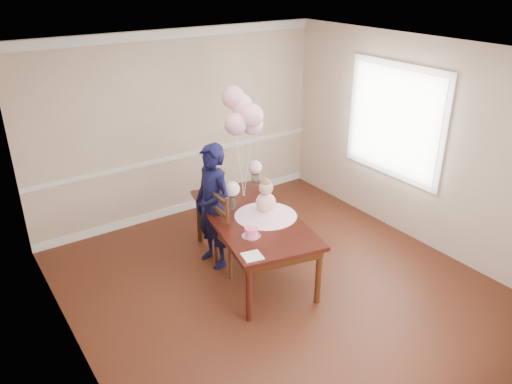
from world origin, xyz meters
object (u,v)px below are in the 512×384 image
(dining_table_top, at_px, (253,218))
(birthday_cake, at_px, (251,232))
(dining_chair_seat, at_px, (236,233))
(woman, at_px, (213,206))

(dining_table_top, xyz_separation_m, birthday_cake, (-0.28, -0.39, 0.08))
(dining_chair_seat, distance_m, woman, 0.43)
(dining_table_top, height_order, birthday_cake, birthday_cake)
(birthday_cake, height_order, dining_chair_seat, birthday_cake)
(dining_table_top, bearing_deg, dining_chair_seat, 144.64)
(dining_chair_seat, bearing_deg, birthday_cake, -101.33)
(dining_chair_seat, relative_size, woman, 0.29)
(dining_table_top, relative_size, woman, 1.24)
(dining_chair_seat, height_order, woman, woman)
(dining_table_top, bearing_deg, woman, 141.03)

